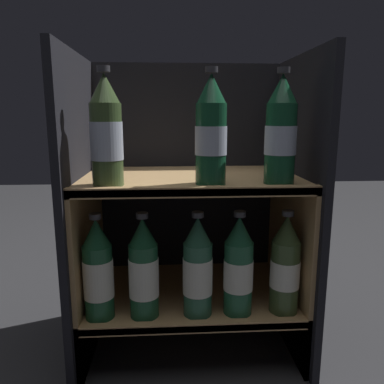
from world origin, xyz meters
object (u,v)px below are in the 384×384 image
object	(u,v)px
bottle_upper_front_2	(281,133)
bottle_lower_front_4	(285,267)
bottle_upper_front_0	(106,134)
bottle_upper_front_1	(211,133)
bottle_lower_front_1	(144,271)
bottle_lower_front_3	(238,268)
bottle_lower_front_2	(198,269)
bottle_lower_front_0	(98,272)

from	to	relation	value
bottle_upper_front_2	bottle_lower_front_4	bearing A→B (deg)	-0.00
bottle_upper_front_0	bottle_upper_front_1	size ratio (longest dim) A/B	1.00
bottle_upper_front_1	bottle_lower_front_4	bearing A→B (deg)	-0.00
bottle_upper_front_1	bottle_upper_front_2	xyz separation A→B (m)	(0.17, 0.00, -0.00)
bottle_lower_front_1	bottle_lower_front_3	size ratio (longest dim) A/B	1.00
bottle_upper_front_1	bottle_lower_front_1	xyz separation A→B (m)	(-0.17, 0.00, -0.35)
bottle_upper_front_2	bottle_lower_front_1	distance (m)	0.49
bottle_upper_front_0	bottle_lower_front_2	xyz separation A→B (m)	(0.22, 0.00, -0.35)
bottle_upper_front_0	bottle_lower_front_2	world-z (taller)	bottle_upper_front_0
bottle_upper_front_0	bottle_upper_front_2	distance (m)	0.42
bottle_lower_front_1	bottle_lower_front_2	distance (m)	0.14
bottle_upper_front_1	bottle_lower_front_3	distance (m)	0.36
bottle_lower_front_3	bottle_lower_front_4	xyz separation A→B (m)	(0.13, 0.00, 0.00)
bottle_upper_front_2	bottle_lower_front_0	size ratio (longest dim) A/B	1.00
bottle_upper_front_0	bottle_upper_front_2	world-z (taller)	same
bottle_lower_front_1	bottle_lower_front_3	bearing A→B (deg)	-0.00
bottle_upper_front_1	bottle_lower_front_0	world-z (taller)	bottle_upper_front_1
bottle_upper_front_0	bottle_lower_front_3	world-z (taller)	bottle_upper_front_0
bottle_upper_front_2	bottle_lower_front_3	xyz separation A→B (m)	(-0.10, -0.00, -0.35)
bottle_lower_front_0	bottle_lower_front_2	world-z (taller)	same
bottle_upper_front_1	bottle_upper_front_0	bearing A→B (deg)	180.00
bottle_lower_front_3	bottle_lower_front_0	bearing A→B (deg)	180.00
bottle_lower_front_1	bottle_lower_front_3	world-z (taller)	same
bottle_lower_front_0	bottle_upper_front_2	bearing A→B (deg)	0.00
bottle_upper_front_1	bottle_lower_front_0	bearing A→B (deg)	180.00
bottle_lower_front_1	bottle_lower_front_3	xyz separation A→B (m)	(0.25, -0.00, 0.00)
bottle_lower_front_4	bottle_lower_front_0	bearing A→B (deg)	180.00
bottle_upper_front_1	bottle_lower_front_1	distance (m)	0.39
bottle_upper_front_2	bottle_lower_front_2	size ratio (longest dim) A/B	1.00
bottle_upper_front_1	bottle_lower_front_2	distance (m)	0.35
bottle_lower_front_3	bottle_lower_front_4	distance (m)	0.13
bottle_upper_front_2	bottle_lower_front_3	world-z (taller)	bottle_upper_front_2
bottle_upper_front_0	bottle_lower_front_4	xyz separation A→B (m)	(0.45, -0.00, -0.35)
bottle_upper_front_1	bottle_lower_front_3	xyz separation A→B (m)	(0.08, -0.00, -0.35)
bottle_upper_front_1	bottle_lower_front_1	world-z (taller)	bottle_upper_front_1
bottle_lower_front_0	bottle_lower_front_3	xyz separation A→B (m)	(0.36, -0.00, 0.00)
bottle_upper_front_2	bottle_lower_front_2	xyz separation A→B (m)	(-0.20, 0.00, -0.35)
bottle_lower_front_0	bottle_lower_front_1	size ratio (longest dim) A/B	1.00
bottle_upper_front_0	bottle_upper_front_1	world-z (taller)	same
bottle_lower_front_0	bottle_lower_front_3	world-z (taller)	same
bottle_upper_front_2	bottle_lower_front_2	world-z (taller)	bottle_upper_front_2
bottle_upper_front_1	bottle_lower_front_0	xyz separation A→B (m)	(-0.29, 0.00, -0.35)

